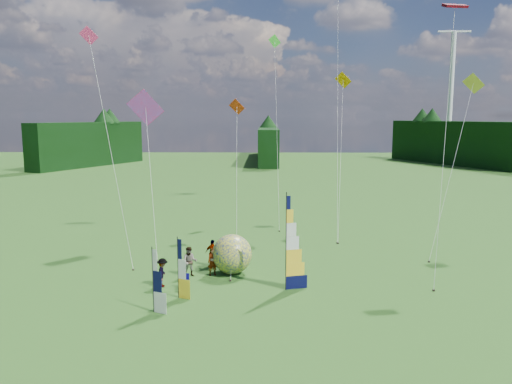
{
  "coord_description": "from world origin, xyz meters",
  "views": [
    {
      "loc": [
        -0.41,
        -24.06,
        9.8
      ],
      "look_at": [
        -1.0,
        4.0,
        5.5
      ],
      "focal_mm": 35.0,
      "sensor_mm": 36.0,
      "label": 1
    }
  ],
  "objects_px": {
    "bol_inflatable": "(232,254)",
    "kite_whale": "(338,89)",
    "spectator_c": "(163,273)",
    "spectator_d": "(213,253)",
    "camp_chair": "(184,282)",
    "side_banner_far": "(153,281)",
    "spectator_b": "(190,262)",
    "feather_banner_main": "(286,243)",
    "spectator_a": "(213,262)",
    "side_banner_left": "(178,269)"
  },
  "relations": [
    {
      "from": "side_banner_left",
      "to": "spectator_c",
      "type": "xyz_separation_m",
      "value": [
        -1.23,
        1.78,
        -0.8
      ]
    },
    {
      "from": "side_banner_far",
      "to": "spectator_a",
      "type": "height_order",
      "value": "side_banner_far"
    },
    {
      "from": "side_banner_left",
      "to": "side_banner_far",
      "type": "distance_m",
      "value": 2.2
    },
    {
      "from": "side_banner_left",
      "to": "spectator_a",
      "type": "bearing_deg",
      "value": 92.06
    },
    {
      "from": "spectator_b",
      "to": "spectator_c",
      "type": "height_order",
      "value": "spectator_b"
    },
    {
      "from": "side_banner_left",
      "to": "camp_chair",
      "type": "relative_size",
      "value": 3.58
    },
    {
      "from": "kite_whale",
      "to": "spectator_b",
      "type": "bearing_deg",
      "value": -120.69
    },
    {
      "from": "spectator_b",
      "to": "feather_banner_main",
      "type": "bearing_deg",
      "value": -23.87
    },
    {
      "from": "bol_inflatable",
      "to": "kite_whale",
      "type": "xyz_separation_m",
      "value": [
        8.31,
        14.01,
        10.81
      ]
    },
    {
      "from": "spectator_a",
      "to": "camp_chair",
      "type": "bearing_deg",
      "value": -138.34
    },
    {
      "from": "side_banner_left",
      "to": "spectator_d",
      "type": "xyz_separation_m",
      "value": [
        1.24,
        5.85,
        -0.76
      ]
    },
    {
      "from": "side_banner_far",
      "to": "kite_whale",
      "type": "distance_m",
      "value": 25.74
    },
    {
      "from": "spectator_a",
      "to": "camp_chair",
      "type": "height_order",
      "value": "spectator_a"
    },
    {
      "from": "bol_inflatable",
      "to": "spectator_b",
      "type": "xyz_separation_m",
      "value": [
        -2.56,
        -0.62,
        -0.31
      ]
    },
    {
      "from": "side_banner_far",
      "to": "bol_inflatable",
      "type": "distance_m",
      "value": 7.25
    },
    {
      "from": "feather_banner_main",
      "to": "kite_whale",
      "type": "height_order",
      "value": "kite_whale"
    },
    {
      "from": "kite_whale",
      "to": "side_banner_far",
      "type": "bearing_deg",
      "value": -114.25
    },
    {
      "from": "camp_chair",
      "to": "bol_inflatable",
      "type": "bearing_deg",
      "value": 58.52
    },
    {
      "from": "feather_banner_main",
      "to": "spectator_b",
      "type": "distance_m",
      "value": 6.5
    },
    {
      "from": "camp_chair",
      "to": "feather_banner_main",
      "type": "bearing_deg",
      "value": 9.61
    },
    {
      "from": "side_banner_left",
      "to": "feather_banner_main",
      "type": "bearing_deg",
      "value": 35.76
    },
    {
      "from": "camp_chair",
      "to": "kite_whale",
      "type": "height_order",
      "value": "kite_whale"
    },
    {
      "from": "spectator_b",
      "to": "spectator_c",
      "type": "bearing_deg",
      "value": -126.09
    },
    {
      "from": "side_banner_far",
      "to": "bol_inflatable",
      "type": "bearing_deg",
      "value": 84.4
    },
    {
      "from": "bol_inflatable",
      "to": "spectator_c",
      "type": "height_order",
      "value": "bol_inflatable"
    },
    {
      "from": "spectator_b",
      "to": "spectator_d",
      "type": "relative_size",
      "value": 1.05
    },
    {
      "from": "spectator_c",
      "to": "side_banner_far",
      "type": "bearing_deg",
      "value": -179.76
    },
    {
      "from": "spectator_d",
      "to": "side_banner_far",
      "type": "bearing_deg",
      "value": 95.5
    },
    {
      "from": "feather_banner_main",
      "to": "side_banner_far",
      "type": "distance_m",
      "value": 7.66
    },
    {
      "from": "spectator_b",
      "to": "spectator_c",
      "type": "relative_size",
      "value": 1.1
    },
    {
      "from": "spectator_c",
      "to": "side_banner_left",
      "type": "bearing_deg",
      "value": -150.09
    },
    {
      "from": "side_banner_far",
      "to": "spectator_a",
      "type": "bearing_deg",
      "value": 91.92
    },
    {
      "from": "spectator_d",
      "to": "kite_whale",
      "type": "height_order",
      "value": "kite_whale"
    },
    {
      "from": "side_banner_far",
      "to": "bol_inflatable",
      "type": "xyz_separation_m",
      "value": [
        3.52,
        6.33,
        -0.39
      ]
    },
    {
      "from": "side_banner_left",
      "to": "spectator_b",
      "type": "bearing_deg",
      "value": 111.42
    },
    {
      "from": "side_banner_far",
      "to": "spectator_d",
      "type": "height_order",
      "value": "side_banner_far"
    },
    {
      "from": "spectator_c",
      "to": "spectator_d",
      "type": "relative_size",
      "value": 0.95
    },
    {
      "from": "spectator_b",
      "to": "camp_chair",
      "type": "relative_size",
      "value": 2.02
    },
    {
      "from": "bol_inflatable",
      "to": "spectator_a",
      "type": "bearing_deg",
      "value": -161.45
    },
    {
      "from": "side_banner_left",
      "to": "bol_inflatable",
      "type": "relative_size",
      "value": 1.32
    },
    {
      "from": "spectator_b",
      "to": "camp_chair",
      "type": "xyz_separation_m",
      "value": [
        0.03,
        -2.45,
        -0.47
      ]
    },
    {
      "from": "side_banner_left",
      "to": "kite_whale",
      "type": "xyz_separation_m",
      "value": [
        10.93,
        18.33,
        10.41
      ]
    },
    {
      "from": "bol_inflatable",
      "to": "spectator_d",
      "type": "height_order",
      "value": "bol_inflatable"
    },
    {
      "from": "feather_banner_main",
      "to": "spectator_c",
      "type": "height_order",
      "value": "feather_banner_main"
    },
    {
      "from": "feather_banner_main",
      "to": "camp_chair",
      "type": "distance_m",
      "value": 6.2
    },
    {
      "from": "side_banner_left",
      "to": "spectator_b",
      "type": "xyz_separation_m",
      "value": [
        0.05,
        3.7,
        -0.72
      ]
    },
    {
      "from": "bol_inflatable",
      "to": "spectator_a",
      "type": "relative_size",
      "value": 1.45
    },
    {
      "from": "bol_inflatable",
      "to": "spectator_d",
      "type": "xyz_separation_m",
      "value": [
        -1.37,
        1.53,
        -0.36
      ]
    },
    {
      "from": "spectator_a",
      "to": "side_banner_left",
      "type": "bearing_deg",
      "value": -131.61
    },
    {
      "from": "side_banner_far",
      "to": "spectator_a",
      "type": "distance_m",
      "value": 6.43
    }
  ]
}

